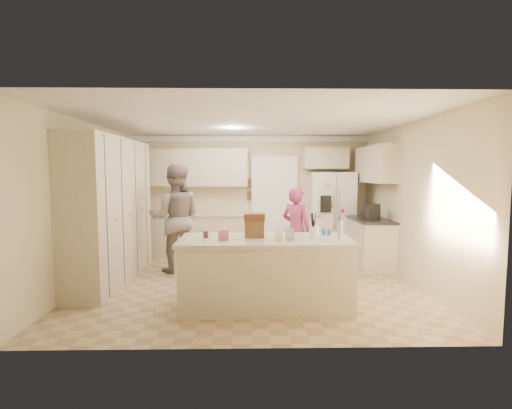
{
  "coord_description": "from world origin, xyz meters",
  "views": [
    {
      "loc": [
        -0.03,
        -5.94,
        1.79
      ],
      "look_at": [
        0.1,
        0.35,
        1.25
      ],
      "focal_mm": 26.0,
      "sensor_mm": 36.0,
      "label": 1
    }
  ],
  "objects_px": {
    "island_base": "(266,274)",
    "tissue_box": "(224,234)",
    "teen_boy": "(176,218)",
    "utensil_crock": "(314,232)",
    "refrigerator": "(332,214)",
    "dollhouse_body": "(254,229)",
    "teen_girl": "(296,230)",
    "coffee_maker": "(372,212)"
  },
  "relations": [
    {
      "from": "tissue_box",
      "to": "teen_girl",
      "type": "bearing_deg",
      "value": 57.36
    },
    {
      "from": "coffee_maker",
      "to": "island_base",
      "type": "xyz_separation_m",
      "value": [
        -2.05,
        -1.9,
        -0.63
      ]
    },
    {
      "from": "coffee_maker",
      "to": "teen_boy",
      "type": "bearing_deg",
      "value": -178.69
    },
    {
      "from": "island_base",
      "to": "teen_girl",
      "type": "distance_m",
      "value": 1.88
    },
    {
      "from": "island_base",
      "to": "dollhouse_body",
      "type": "xyz_separation_m",
      "value": [
        -0.15,
        0.1,
        0.6
      ]
    },
    {
      "from": "utensil_crock",
      "to": "teen_boy",
      "type": "height_order",
      "value": "teen_boy"
    },
    {
      "from": "refrigerator",
      "to": "teen_boy",
      "type": "bearing_deg",
      "value": -153.74
    },
    {
      "from": "teen_boy",
      "to": "teen_girl",
      "type": "distance_m",
      "value": 2.18
    },
    {
      "from": "refrigerator",
      "to": "dollhouse_body",
      "type": "distance_m",
      "value": 3.43
    },
    {
      "from": "refrigerator",
      "to": "coffee_maker",
      "type": "relative_size",
      "value": 6.0
    },
    {
      "from": "island_base",
      "to": "teen_boy",
      "type": "xyz_separation_m",
      "value": [
        -1.55,
        1.82,
        0.53
      ]
    },
    {
      "from": "tissue_box",
      "to": "dollhouse_body",
      "type": "xyz_separation_m",
      "value": [
        0.4,
        0.2,
        0.04
      ]
    },
    {
      "from": "refrigerator",
      "to": "island_base",
      "type": "height_order",
      "value": "refrigerator"
    },
    {
      "from": "tissue_box",
      "to": "teen_boy",
      "type": "bearing_deg",
      "value": 117.46
    },
    {
      "from": "island_base",
      "to": "tissue_box",
      "type": "height_order",
      "value": "tissue_box"
    },
    {
      "from": "island_base",
      "to": "utensil_crock",
      "type": "xyz_separation_m",
      "value": [
        0.65,
        0.05,
        0.56
      ]
    },
    {
      "from": "refrigerator",
      "to": "dollhouse_body",
      "type": "height_order",
      "value": "refrigerator"
    },
    {
      "from": "island_base",
      "to": "tissue_box",
      "type": "xyz_separation_m",
      "value": [
        -0.55,
        -0.1,
        0.56
      ]
    },
    {
      "from": "coffee_maker",
      "to": "tissue_box",
      "type": "relative_size",
      "value": 2.14
    },
    {
      "from": "coffee_maker",
      "to": "refrigerator",
      "type": "bearing_deg",
      "value": 112.12
    },
    {
      "from": "utensil_crock",
      "to": "tissue_box",
      "type": "relative_size",
      "value": 1.07
    },
    {
      "from": "tissue_box",
      "to": "utensil_crock",
      "type": "bearing_deg",
      "value": 7.13
    },
    {
      "from": "refrigerator",
      "to": "utensil_crock",
      "type": "bearing_deg",
      "value": -102.56
    },
    {
      "from": "utensil_crock",
      "to": "coffee_maker",
      "type": "bearing_deg",
      "value": 52.88
    },
    {
      "from": "coffee_maker",
      "to": "island_base",
      "type": "distance_m",
      "value": 2.87
    },
    {
      "from": "refrigerator",
      "to": "tissue_box",
      "type": "relative_size",
      "value": 12.86
    },
    {
      "from": "refrigerator",
      "to": "teen_girl",
      "type": "bearing_deg",
      "value": -121.14
    },
    {
      "from": "dollhouse_body",
      "to": "teen_girl",
      "type": "height_order",
      "value": "teen_girl"
    },
    {
      "from": "dollhouse_body",
      "to": "refrigerator",
      "type": "bearing_deg",
      "value": 59.73
    },
    {
      "from": "coffee_maker",
      "to": "dollhouse_body",
      "type": "height_order",
      "value": "coffee_maker"
    },
    {
      "from": "tissue_box",
      "to": "dollhouse_body",
      "type": "distance_m",
      "value": 0.45
    },
    {
      "from": "tissue_box",
      "to": "teen_boy",
      "type": "distance_m",
      "value": 2.16
    },
    {
      "from": "island_base",
      "to": "dollhouse_body",
      "type": "relative_size",
      "value": 8.46
    },
    {
      "from": "tissue_box",
      "to": "teen_boy",
      "type": "height_order",
      "value": "teen_boy"
    },
    {
      "from": "tissue_box",
      "to": "island_base",
      "type": "bearing_deg",
      "value": 10.3
    },
    {
      "from": "refrigerator",
      "to": "teen_girl",
      "type": "relative_size",
      "value": 1.17
    },
    {
      "from": "coffee_maker",
      "to": "teen_boy",
      "type": "distance_m",
      "value": 3.6
    },
    {
      "from": "coffee_maker",
      "to": "teen_girl",
      "type": "height_order",
      "value": "teen_girl"
    },
    {
      "from": "island_base",
      "to": "tissue_box",
      "type": "bearing_deg",
      "value": -169.7
    },
    {
      "from": "dollhouse_body",
      "to": "teen_girl",
      "type": "bearing_deg",
      "value": 64.62
    },
    {
      "from": "coffee_maker",
      "to": "dollhouse_body",
      "type": "bearing_deg",
      "value": -140.71
    },
    {
      "from": "utensil_crock",
      "to": "dollhouse_body",
      "type": "distance_m",
      "value": 0.8
    }
  ]
}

